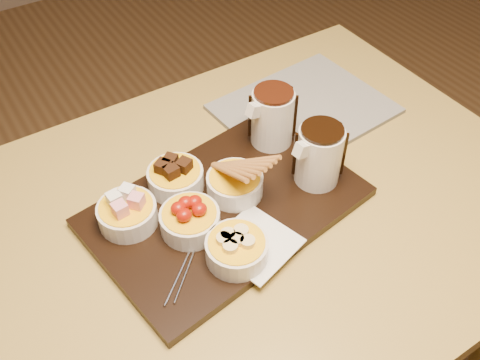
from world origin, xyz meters
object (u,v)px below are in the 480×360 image
pitcher_milk_chocolate (272,118)px  bowl_strawberries (190,221)px  serving_board (226,207)px  newspaper (304,109)px  dining_table (225,251)px  pitcher_dark_chocolate (319,156)px

pitcher_milk_chocolate → bowl_strawberries: bearing=-163.6°
serving_board → newspaper: 0.33m
serving_board → newspaper: size_ratio=1.36×
dining_table → pitcher_dark_chocolate: pitcher_dark_chocolate is taller
pitcher_dark_chocolate → newspaper: size_ratio=0.33×
serving_board → bowl_strawberries: bowl_strawberries is taller
dining_table → newspaper: bearing=28.2°
dining_table → bowl_strawberries: bowl_strawberries is taller
pitcher_milk_chocolate → newspaper: pitcher_milk_chocolate is taller
bowl_strawberries → dining_table: bearing=4.0°
bowl_strawberries → pitcher_dark_chocolate: 0.25m
serving_board → pitcher_milk_chocolate: size_ratio=4.15×
pitcher_milk_chocolate → dining_table: bearing=-157.0°
dining_table → serving_board: bearing=44.8°
pitcher_dark_chocolate → serving_board: bearing=160.0°
serving_board → newspaper: serving_board is taller
bowl_strawberries → newspaper: bowl_strawberries is taller
bowl_strawberries → pitcher_milk_chocolate: size_ratio=0.90×
pitcher_dark_chocolate → pitcher_milk_chocolate: (-0.01, 0.13, 0.00)m
dining_table → newspaper: (0.30, 0.16, 0.10)m
serving_board → newspaper: bearing=19.3°
dining_table → serving_board: serving_board is taller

